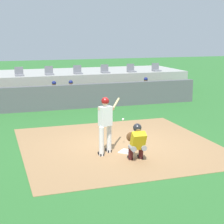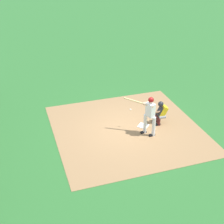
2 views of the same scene
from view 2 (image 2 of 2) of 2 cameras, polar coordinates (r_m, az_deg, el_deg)
ground_plane at (r=14.50m, az=2.63°, el=-3.04°), size 80.00×80.00×0.00m
dirt_infield at (r=14.50m, az=2.63°, el=-3.02°), size 6.40×6.40×0.01m
home_plate at (r=14.76m, az=5.55°, el=-2.44°), size 0.62×0.62×0.02m
batter_at_plate at (r=13.70m, az=6.64°, el=-0.26°), size 1.02×1.13×1.80m
catcher_crouched at (r=14.78m, az=8.49°, el=0.03°), size 0.50×1.79×1.13m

